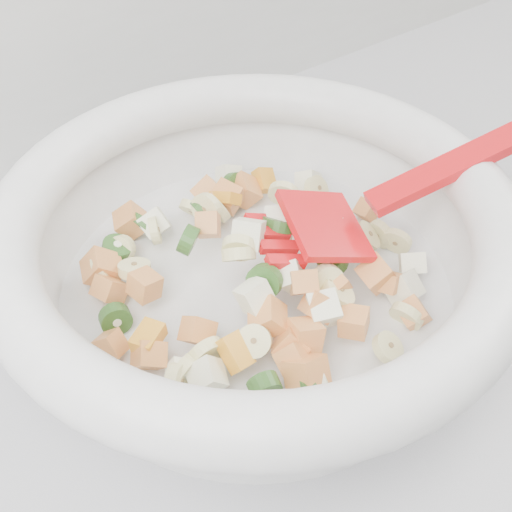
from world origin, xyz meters
TOP-DOWN VIEW (x-y plane):
  - mixing_bowl at (0.20, 1.45)m, footprint 0.51×0.40m

SIDE VIEW (x-z plane):
  - mixing_bowl at x=0.20m, z-range 0.88..1.04m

